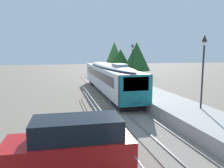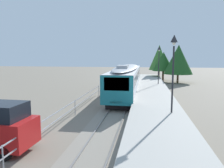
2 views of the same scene
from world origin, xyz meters
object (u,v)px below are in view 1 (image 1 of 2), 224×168
(commuter_train, at_px, (109,76))
(platform_lamp_mid_platform, at_px, (204,58))
(platform_lamp_far_end, at_px, (132,55))
(parked_van_red, at_px, (72,149))

(commuter_train, xyz_separation_m, platform_lamp_mid_platform, (4.23, -12.31, 2.47))
(platform_lamp_far_end, height_order, parked_van_red, platform_lamp_far_end)
(parked_van_red, bearing_deg, platform_lamp_mid_platform, 29.99)
(platform_lamp_mid_platform, distance_m, platform_lamp_far_end, 15.77)
(platform_lamp_mid_platform, height_order, platform_lamp_far_end, same)
(platform_lamp_far_end, bearing_deg, commuter_train, -140.69)
(commuter_train, distance_m, parked_van_red, 18.78)
(platform_lamp_mid_platform, distance_m, parked_van_red, 11.74)
(commuter_train, distance_m, platform_lamp_mid_platform, 13.25)
(commuter_train, distance_m, platform_lamp_far_end, 6.00)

